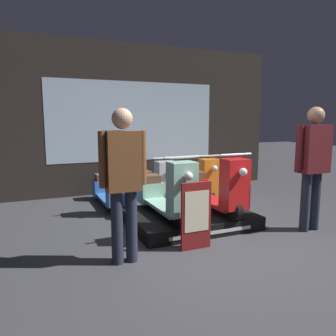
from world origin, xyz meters
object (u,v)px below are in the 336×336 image
scooter_display_left (167,193)px  person_right_browsing (313,158)px  scooter_display_right (215,188)px  price_sign_board (196,216)px  scooter_backrow_1 (156,185)px  person_left_browsing (123,176)px  scooter_backrow_0 (110,188)px  scooter_backrow_2 (196,181)px

scooter_display_left → person_right_browsing: size_ratio=0.90×
person_right_browsing → scooter_display_right: bearing=142.4°
scooter_display_left → person_right_browsing: bearing=-23.8°
scooter_display_left → scooter_display_right: bearing=0.0°
person_right_browsing → price_sign_board: 1.95m
person_right_browsing → scooter_backrow_1: bearing=122.0°
scooter_backrow_1 → price_sign_board: 2.37m
scooter_display_left → person_right_browsing: person_right_browsing is taller
scooter_display_left → person_right_browsing: 2.13m
person_left_browsing → person_right_browsing: 2.76m
scooter_backrow_0 → person_left_browsing: 2.48m
scooter_backrow_0 → scooter_backrow_2: bearing=0.0°
scooter_display_left → scooter_backrow_1: 1.60m
scooter_backrow_0 → person_right_browsing: person_right_browsing is taller
scooter_backrow_2 → person_left_browsing: 3.27m
scooter_display_right → person_right_browsing: 1.46m
price_sign_board → scooter_display_right: bearing=46.9°
scooter_backrow_1 → person_left_browsing: bearing=-118.4°
scooter_display_left → scooter_backrow_0: (-0.47, 1.53, -0.19)m
scooter_display_left → scooter_backrow_1: scooter_display_left is taller
scooter_display_left → person_left_browsing: size_ratio=0.93×
scooter_backrow_1 → scooter_backrow_2: same height
scooter_backrow_0 → price_sign_board: 2.40m
scooter_display_right → scooter_backrow_2: size_ratio=1.00×
scooter_display_right → person_left_browsing: (-1.67, -0.84, 0.45)m
scooter_display_left → scooter_display_right: same height
scooter_display_right → person_left_browsing: bearing=-153.5°
person_left_browsing → scooter_backrow_2: bearing=47.5°
scooter_backrow_2 → person_right_browsing: 2.54m
scooter_display_left → scooter_backrow_2: bearing=49.6°
scooter_backrow_0 → person_right_browsing: (2.36, -2.37, 0.70)m
scooter_backrow_1 → scooter_backrow_0: bearing=180.0°
price_sign_board → scooter_display_left: bearing=93.5°
scooter_display_left → scooter_display_right: 0.81m
scooter_backrow_0 → person_right_browsing: bearing=-45.0°
scooter_display_left → scooter_backrow_2: size_ratio=1.00×
person_right_browsing → scooter_display_left: bearing=156.2°
scooter_backrow_0 → person_right_browsing: 3.42m
person_left_browsing → scooter_display_right: bearing=26.5°
person_left_browsing → person_right_browsing: bearing=-0.0°
scooter_backrow_0 → scooter_backrow_2: 1.77m
scooter_backrow_2 → price_sign_board: (-1.25, -2.34, 0.08)m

